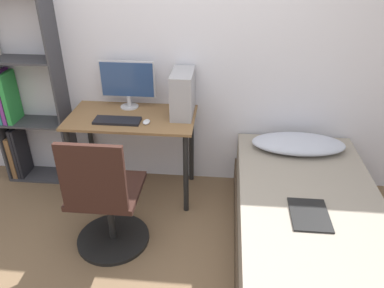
% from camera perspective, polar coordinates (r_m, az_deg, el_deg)
% --- Properties ---
extents(wall_back, '(8.00, 0.05, 2.50)m').
position_cam_1_polar(wall_back, '(3.16, -3.30, 14.68)').
color(wall_back, silver).
rests_on(wall_back, ground_plane).
extents(desk, '(1.04, 0.56, 0.75)m').
position_cam_1_polar(desk, '(3.16, -9.03, 2.16)').
color(desk, brown).
rests_on(desk, ground_plane).
extents(bookshelf, '(0.61, 0.26, 1.73)m').
position_cam_1_polar(bookshelf, '(3.61, -25.09, 6.20)').
color(bookshelf, '#38383D').
rests_on(bookshelf, ground_plane).
extents(office_chair, '(0.54, 0.54, 0.96)m').
position_cam_1_polar(office_chair, '(2.74, -12.96, -9.21)').
color(office_chair, black).
rests_on(office_chair, ground_plane).
extents(bed, '(0.99, 1.98, 0.50)m').
position_cam_1_polar(bed, '(2.77, 17.29, -12.93)').
color(bed, '#4C3D2D').
rests_on(bed, ground_plane).
extents(pillow, '(0.75, 0.36, 0.11)m').
position_cam_1_polar(pillow, '(3.18, 15.89, 0.05)').
color(pillow, '#B2B7C6').
rests_on(pillow, bed).
extents(magazine, '(0.24, 0.32, 0.01)m').
position_cam_1_polar(magazine, '(2.52, 17.48, -10.22)').
color(magazine, black).
rests_on(magazine, bed).
extents(monitor, '(0.46, 0.15, 0.40)m').
position_cam_1_polar(monitor, '(3.20, -9.82, 9.31)').
color(monitor, '#B7B7BC').
rests_on(monitor, desk).
extents(keyboard, '(0.37, 0.14, 0.02)m').
position_cam_1_polar(keyboard, '(3.03, -11.32, 3.51)').
color(keyboard, black).
rests_on(keyboard, desk).
extents(pc_tower, '(0.17, 0.35, 0.36)m').
position_cam_1_polar(pc_tower, '(3.04, -1.42, 7.71)').
color(pc_tower, '#99999E').
rests_on(pc_tower, desk).
extents(mouse, '(0.06, 0.09, 0.02)m').
position_cam_1_polar(mouse, '(2.97, -6.97, 3.37)').
color(mouse, silver).
rests_on(mouse, desk).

